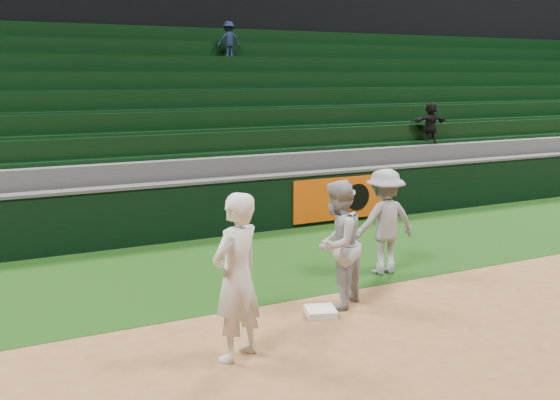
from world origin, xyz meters
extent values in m
plane|color=brown|center=(0.00, 0.00, 0.00)|extent=(70.00, 70.00, 0.00)
cube|color=black|center=(0.00, 3.00, 0.00)|extent=(36.00, 4.20, 0.01)
cube|color=black|center=(0.00, 17.45, 6.00)|extent=(40.00, 12.00, 12.00)
cube|color=white|center=(-0.31, 0.21, 0.05)|extent=(0.53, 0.53, 0.10)
imported|color=silver|center=(-1.94, -0.58, 1.04)|extent=(0.90, 0.79, 2.08)
imported|color=#9FA1A9|center=(0.06, 0.40, 0.96)|extent=(1.19, 1.13, 1.93)
imported|color=gray|center=(1.65, 1.44, 0.93)|extent=(1.22, 0.73, 1.84)
cube|color=black|center=(0.00, 5.20, 0.60)|extent=(36.00, 0.35, 1.20)
cube|color=#D84C0A|center=(3.00, 5.01, 0.60)|extent=(2.60, 0.05, 1.00)
cylinder|color=black|center=(3.40, 4.98, 0.60)|extent=(0.64, 0.02, 0.64)
cylinder|color=white|center=(3.25, 4.96, 0.72)|extent=(0.14, 0.02, 0.14)
cube|color=#424244|center=(0.00, 5.20, 1.22)|extent=(36.00, 0.40, 0.06)
cube|color=#3C3C3F|center=(0.00, 5.92, 0.82)|extent=(36.00, 0.85, 1.65)
cube|color=black|center=(0.00, 6.18, 1.90)|extent=(36.00, 0.14, 0.50)
cube|color=black|center=(0.00, 6.01, 1.69)|extent=(36.00, 0.45, 0.08)
cube|color=#3C3C3F|center=(0.00, 6.78, 1.05)|extent=(36.00, 0.85, 2.10)
cube|color=black|center=(0.00, 7.03, 2.35)|extent=(36.00, 0.14, 0.50)
cube|color=black|center=(0.00, 6.86, 2.14)|extent=(36.00, 0.45, 0.08)
cube|color=#3C3C3F|center=(0.00, 7.62, 1.27)|extent=(36.00, 0.85, 2.55)
cube|color=black|center=(0.00, 7.88, 2.80)|extent=(36.00, 0.14, 0.50)
cube|color=black|center=(0.00, 7.71, 2.59)|extent=(36.00, 0.45, 0.08)
cube|color=#3C3C3F|center=(0.00, 8.47, 1.50)|extent=(36.00, 0.85, 3.00)
cube|color=black|center=(0.00, 8.73, 3.25)|extent=(36.00, 0.14, 0.50)
cube|color=black|center=(0.00, 8.56, 3.04)|extent=(36.00, 0.45, 0.08)
cube|color=#3C3C3F|center=(0.00, 9.32, 1.73)|extent=(36.00, 0.85, 3.45)
cube|color=black|center=(0.00, 9.58, 3.70)|extent=(36.00, 0.14, 0.50)
cube|color=black|center=(0.00, 9.41, 3.49)|extent=(36.00, 0.45, 0.08)
cube|color=#3C3C3F|center=(0.00, 10.18, 1.95)|extent=(36.00, 0.85, 3.90)
cube|color=black|center=(0.00, 10.43, 4.15)|extent=(36.00, 0.14, 0.50)
cube|color=black|center=(0.00, 10.26, 3.94)|extent=(36.00, 0.45, 0.08)
cube|color=#3C3C3F|center=(0.00, 11.02, 2.17)|extent=(36.00, 0.85, 4.35)
cube|color=black|center=(0.00, 11.28, 4.60)|extent=(36.00, 0.14, 0.50)
cube|color=black|center=(0.00, 11.11, 4.39)|extent=(36.00, 0.45, 0.08)
imported|color=black|center=(6.21, 5.88, 2.20)|extent=(1.06, 0.49, 1.11)
imported|color=black|center=(2.21, 10.13, 4.43)|extent=(0.72, 0.45, 1.06)
camera|label=1|loc=(-4.61, -7.25, 3.42)|focal=40.00mm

